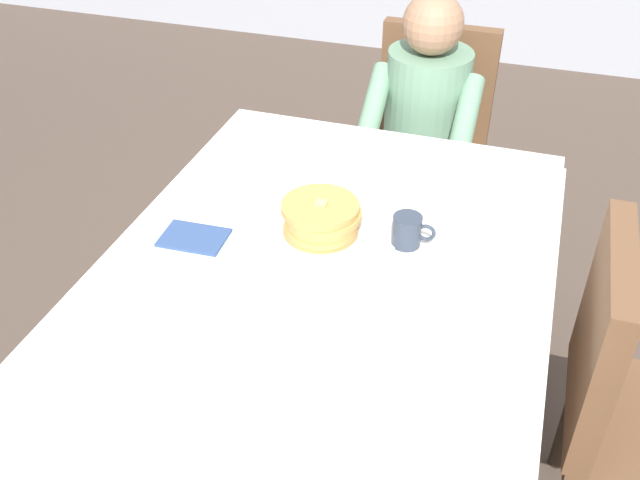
% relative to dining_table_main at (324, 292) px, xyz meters
% --- Properties ---
extents(ground_plane, '(14.00, 14.00, 0.00)m').
position_rel_dining_table_main_xyz_m(ground_plane, '(0.00, 0.00, -0.65)').
color(ground_plane, brown).
extents(dining_table_main, '(1.12, 1.52, 0.74)m').
position_rel_dining_table_main_xyz_m(dining_table_main, '(0.00, 0.00, 0.00)').
color(dining_table_main, white).
rests_on(dining_table_main, ground).
extents(chair_diner, '(0.44, 0.45, 0.93)m').
position_rel_dining_table_main_xyz_m(chair_diner, '(0.06, 1.17, -0.12)').
color(chair_diner, brown).
rests_on(chair_diner, ground).
extents(diner_person, '(0.40, 0.43, 1.12)m').
position_rel_dining_table_main_xyz_m(diner_person, '(0.06, 1.01, 0.02)').
color(diner_person, gray).
rests_on(diner_person, ground).
extents(chair_right_side, '(0.45, 0.44, 0.93)m').
position_rel_dining_table_main_xyz_m(chair_right_side, '(0.77, 0.00, -0.12)').
color(chair_right_side, brown).
rests_on(chair_right_side, ground).
extents(plate_breakfast, '(0.28, 0.28, 0.02)m').
position_rel_dining_table_main_xyz_m(plate_breakfast, '(-0.04, 0.11, 0.10)').
color(plate_breakfast, white).
rests_on(plate_breakfast, dining_table_main).
extents(breakfast_stack, '(0.21, 0.21, 0.10)m').
position_rel_dining_table_main_xyz_m(breakfast_stack, '(-0.04, 0.11, 0.15)').
color(breakfast_stack, tan).
rests_on(breakfast_stack, plate_breakfast).
extents(cup_coffee, '(0.11, 0.08, 0.08)m').
position_rel_dining_table_main_xyz_m(cup_coffee, '(0.18, 0.15, 0.13)').
color(cup_coffee, '#333D4C').
rests_on(cup_coffee, dining_table_main).
extents(fork_left_of_plate, '(0.03, 0.18, 0.00)m').
position_rel_dining_table_main_xyz_m(fork_left_of_plate, '(-0.23, 0.09, 0.09)').
color(fork_left_of_plate, silver).
rests_on(fork_left_of_plate, dining_table_main).
extents(knife_right_of_plate, '(0.02, 0.20, 0.00)m').
position_rel_dining_table_main_xyz_m(knife_right_of_plate, '(0.15, 0.09, 0.09)').
color(knife_right_of_plate, silver).
rests_on(knife_right_of_plate, dining_table_main).
extents(spoon_near_edge, '(0.15, 0.03, 0.00)m').
position_rel_dining_table_main_xyz_m(spoon_near_edge, '(-0.07, -0.25, 0.09)').
color(spoon_near_edge, silver).
rests_on(spoon_near_edge, dining_table_main).
extents(napkin_folded, '(0.18, 0.13, 0.01)m').
position_rel_dining_table_main_xyz_m(napkin_folded, '(-0.36, 0.00, 0.09)').
color(napkin_folded, '#334C7F').
rests_on(napkin_folded, dining_table_main).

